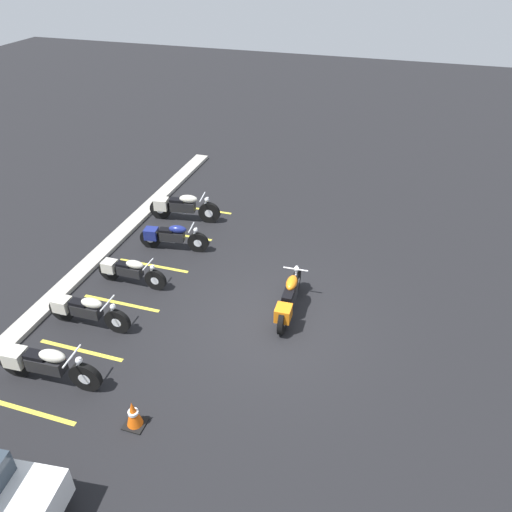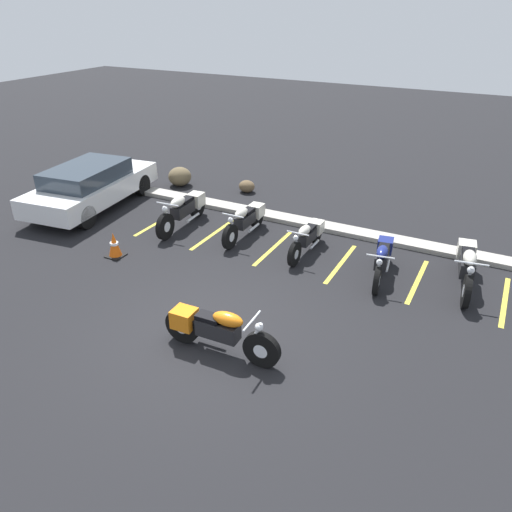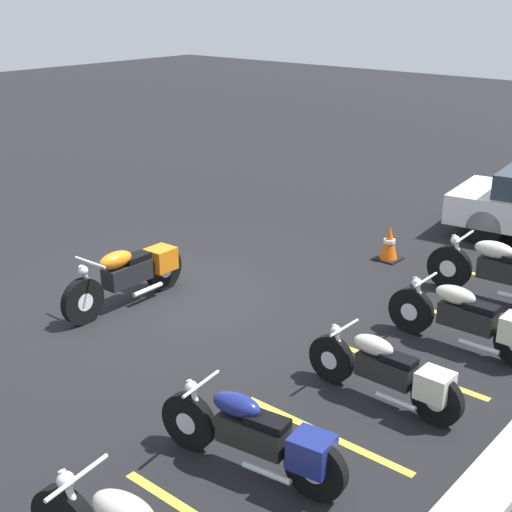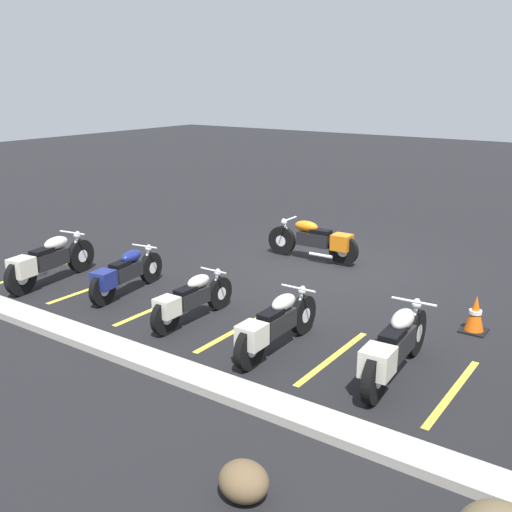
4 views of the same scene
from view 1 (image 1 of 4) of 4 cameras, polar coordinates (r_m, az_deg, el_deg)
ground at (r=12.07m, az=1.94°, el=-7.59°), size 60.00×60.00×0.00m
motorcycle_orange_featured at (r=12.04m, az=3.78°, el=-4.90°), size 2.22×0.62×0.87m
parked_bike_0 at (r=11.26m, az=-23.12°, el=-11.29°), size 0.65×2.31×0.91m
parked_bike_1 at (r=12.39m, az=-19.03°, el=-5.88°), size 0.59×2.12×0.83m
parked_bike_2 at (r=13.47m, az=-14.41°, el=-1.65°), size 0.55×1.95×0.77m
parked_bike_3 at (r=14.69m, az=-9.77°, el=2.23°), size 0.66×2.04×0.81m
parked_bike_4 at (r=16.15m, az=-8.59°, el=5.60°), size 0.73×2.29×0.90m
concrete_curb at (r=14.20m, az=-20.19°, el=-2.55°), size 18.00×0.50×0.12m
traffic_cone at (r=10.07m, az=-13.83°, el=-17.16°), size 0.40×0.40×0.61m
stall_line_0 at (r=11.15m, az=-24.50°, el=-15.82°), size 0.10×2.10×0.00m
stall_line_1 at (r=12.02m, az=-19.37°, el=-10.14°), size 0.10×2.10×0.00m
stall_line_2 at (r=13.07m, az=-15.14°, el=-5.24°), size 0.10×2.10×0.00m
stall_line_3 at (r=14.26m, az=-11.64°, el=-1.08°), size 0.10×2.10×0.00m
stall_line_4 at (r=15.56m, az=-8.70°, el=2.41°), size 0.10×2.10×0.00m
stall_line_5 at (r=16.94m, az=-6.22°, el=5.34°), size 0.10×2.10×0.00m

